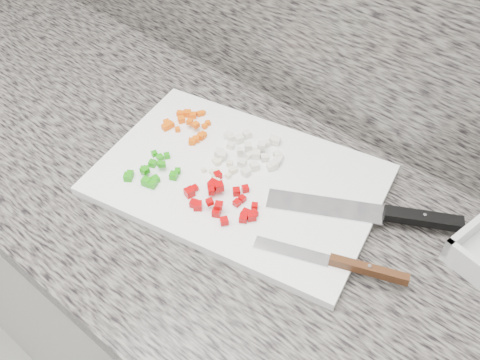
% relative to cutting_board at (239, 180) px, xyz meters
% --- Properties ---
extents(cabinet, '(3.92, 0.62, 0.86)m').
position_rel_cutting_board_xyz_m(cabinet, '(-0.03, -0.05, -0.48)').
color(cabinet, silver).
rests_on(cabinet, ground).
extents(countertop, '(3.96, 0.64, 0.04)m').
position_rel_cutting_board_xyz_m(countertop, '(-0.03, -0.05, -0.03)').
color(countertop, '#635F58').
rests_on(countertop, cabinet).
extents(cutting_board, '(0.56, 0.43, 0.02)m').
position_rel_cutting_board_xyz_m(cutting_board, '(0.00, 0.00, 0.00)').
color(cutting_board, white).
rests_on(cutting_board, countertop).
extents(carrot_pile, '(0.10, 0.09, 0.02)m').
position_rel_cutting_board_xyz_m(carrot_pile, '(-0.17, 0.04, 0.02)').
color(carrot_pile, '#ED5705').
rests_on(carrot_pile, cutting_board).
extents(onion_pile, '(0.13, 0.12, 0.02)m').
position_rel_cutting_board_xyz_m(onion_pile, '(-0.02, 0.06, 0.02)').
color(onion_pile, silver).
rests_on(onion_pile, cutting_board).
extents(green_pepper_pile, '(0.09, 0.10, 0.02)m').
position_rel_cutting_board_xyz_m(green_pepper_pile, '(-0.12, -0.10, 0.02)').
color(green_pepper_pile, '#1D8F0D').
rests_on(green_pepper_pile, cutting_board).
extents(red_pepper_pile, '(0.14, 0.10, 0.03)m').
position_rel_cutting_board_xyz_m(red_pepper_pile, '(0.02, -0.07, 0.02)').
color(red_pepper_pile, '#AD0205').
rests_on(red_pepper_pile, cutting_board).
extents(garlic_pile, '(0.06, 0.06, 0.01)m').
position_rel_cutting_board_xyz_m(garlic_pile, '(-0.03, -0.01, 0.01)').
color(garlic_pile, beige).
rests_on(garlic_pile, cutting_board).
extents(chef_knife, '(0.31, 0.19, 0.02)m').
position_rel_cutting_board_xyz_m(chef_knife, '(0.26, 0.09, 0.01)').
color(chef_knife, silver).
rests_on(chef_knife, cutting_board).
extents(paring_knife, '(0.24, 0.11, 0.02)m').
position_rel_cutting_board_xyz_m(paring_knife, '(0.26, -0.04, 0.01)').
color(paring_knife, silver).
rests_on(paring_knife, cutting_board).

